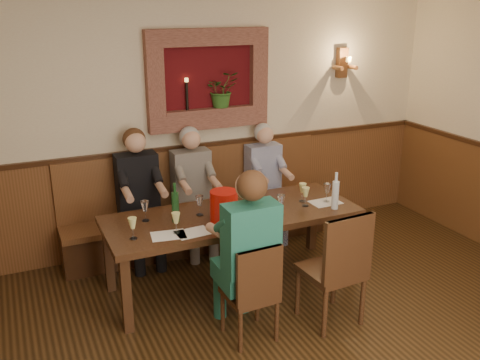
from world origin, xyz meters
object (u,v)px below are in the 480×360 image
Objects in this scene: chair_near_left at (250,310)px; chair_near_right at (332,289)px; person_chair_front at (246,267)px; spittoon_bucket at (224,206)px; water_bottle at (335,194)px; dining_table at (233,220)px; wine_bottle_green_a at (253,197)px; person_bench_left at (141,209)px; person_bench_mid at (194,202)px; bench at (199,219)px; person_bench_right at (266,193)px; wine_bottle_green_b at (175,206)px.

chair_near_right is at bearing -7.66° from chair_near_left.
person_chair_front is 0.70m from spittoon_bucket.
water_bottle is (1.09, -0.15, 0.00)m from spittoon_bucket.
dining_table is 0.81m from person_chair_front.
wine_bottle_green_a is at bearing 9.76° from spittoon_bucket.
person_bench_left is 5.00× the size of spittoon_bucket.
chair_near_left is at bearing -104.17° from dining_table.
chair_near_right is 3.63× the size of spittoon_bucket.
person_bench_left is at bearing -179.87° from person_bench_mid.
bench is 2.22× the size of person_bench_right.
chair_near_left is 1.09m from wine_bottle_green_a.
chair_near_right is at bearing -123.63° from water_bottle.
bench is 2.15× the size of person_bench_mid.
wine_bottle_green_b reaches higher than spittoon_bucket.
dining_table is 2.30× the size of chair_near_right.
chair_near_right is at bearing -74.43° from bench.
person_bench_mid is at bearing 105.26° from chair_near_right.
chair_near_right is (0.74, -0.07, 0.05)m from chair_near_left.
person_bench_right is at bearing 0.10° from person_bench_mid.
wine_bottle_green_b reaches higher than dining_table.
person_bench_mid is at bearing -179.90° from person_bench_right.
wine_bottle_green_a reaches higher than wine_bottle_green_b.
person_bench_right is (0.78, -0.10, 0.23)m from bench.
bench is at bearing 80.58° from chair_near_left.
person_bench_mid is (-0.09, -0.10, 0.25)m from bench.
person_chair_front reaches higher than person_bench_right.
person_bench_right is (1.46, 0.00, -0.04)m from person_bench_left.
wine_bottle_green_a reaches higher than bench.
person_bench_right is 1.17m from wine_bottle_green_a.
person_bench_left is (-0.46, 1.70, 0.34)m from chair_near_left.
person_bench_right reaches higher than chair_near_left.
person_chair_front is 5.07× the size of spittoon_bucket.
chair_near_right is 0.97m from water_bottle.
person_bench_right reaches higher than water_bottle.
bench reaches higher than chair_near_left.
dining_table is 1.01m from water_bottle.
wine_bottle_green_b is at bearing -148.58° from person_bench_right.
person_bench_right is at bearing 46.68° from spittoon_bucket.
chair_near_right is at bearing -55.84° from person_bench_left.
spittoon_bucket is at bearing -93.38° from person_bench_mid.
chair_near_right is at bearing -70.99° from person_bench_mid.
bench is 8.23× the size of water_bottle.
person_bench_left is at bearing 105.86° from person_chair_front.
wine_bottle_green_b is at bearing -119.60° from person_bench_mid.
bench reaches higher than dining_table.
person_chair_front is at bearing -67.68° from wine_bottle_green_b.
person_chair_front is (-0.22, -1.72, 0.28)m from bench.
bench is at bearing 172.48° from person_bench_right.
bench reaches higher than spittoon_bucket.
chair_near_left is 0.84× the size of chair_near_right.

